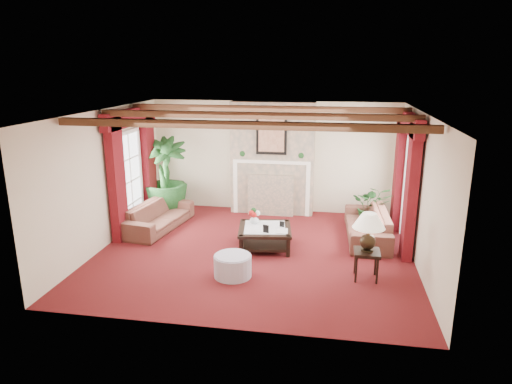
% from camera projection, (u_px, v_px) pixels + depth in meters
% --- Properties ---
extents(floor, '(6.00, 6.00, 0.00)m').
position_uv_depth(floor, '(255.00, 251.00, 8.92)').
color(floor, '#400B0E').
rests_on(floor, ground).
extents(ceiling, '(6.00, 6.00, 0.00)m').
position_uv_depth(ceiling, '(255.00, 112.00, 8.20)').
color(ceiling, white).
rests_on(ceiling, floor).
extents(back_wall, '(6.00, 0.02, 2.70)m').
position_uv_depth(back_wall, '(274.00, 157.00, 11.17)').
color(back_wall, beige).
rests_on(back_wall, ground).
extents(left_wall, '(0.02, 5.50, 2.70)m').
position_uv_depth(left_wall, '(106.00, 178.00, 9.04)').
color(left_wall, beige).
rests_on(left_wall, ground).
extents(right_wall, '(0.02, 5.50, 2.70)m').
position_uv_depth(right_wall, '(421.00, 192.00, 8.08)').
color(right_wall, beige).
rests_on(right_wall, ground).
extents(ceiling_beams, '(6.00, 3.00, 0.12)m').
position_uv_depth(ceiling_beams, '(255.00, 116.00, 8.21)').
color(ceiling_beams, '#351C11').
rests_on(ceiling_beams, ceiling).
extents(fireplace, '(2.00, 0.52, 2.70)m').
position_uv_depth(fireplace, '(273.00, 102.00, 10.62)').
color(fireplace, tan).
rests_on(fireplace, ground).
extents(french_door_left, '(0.10, 1.10, 2.16)m').
position_uv_depth(french_door_left, '(126.00, 132.00, 9.78)').
color(french_door_left, white).
rests_on(french_door_left, ground).
extents(french_door_right, '(0.10, 1.10, 2.16)m').
position_uv_depth(french_door_right, '(414.00, 139.00, 8.82)').
color(french_door_right, white).
rests_on(french_door_right, ground).
extents(curtains_left, '(0.20, 2.40, 2.55)m').
position_uv_depth(curtains_left, '(130.00, 113.00, 9.65)').
color(curtains_left, '#47090E').
rests_on(curtains_left, ground).
extents(curtains_right, '(0.20, 2.40, 2.55)m').
position_uv_depth(curtains_right, '(410.00, 117.00, 8.73)').
color(curtains_right, '#47090E').
rests_on(curtains_right, ground).
extents(sofa_left, '(2.18, 1.19, 0.78)m').
position_uv_depth(sofa_left, '(158.00, 211.00, 10.10)').
color(sofa_left, '#370F18').
rests_on(sofa_left, ground).
extents(sofa_right, '(2.11, 0.73, 0.81)m').
position_uv_depth(sofa_right, '(367.00, 220.00, 9.50)').
color(sofa_right, '#370F18').
rests_on(sofa_right, ground).
extents(potted_palm, '(2.12, 2.48, 1.05)m').
position_uv_depth(potted_palm, '(166.00, 194.00, 11.01)').
color(potted_palm, black).
rests_on(potted_palm, ground).
extents(small_plant, '(1.07, 1.15, 0.76)m').
position_uv_depth(small_plant, '(372.00, 210.00, 10.24)').
color(small_plant, black).
rests_on(small_plant, ground).
extents(coffee_table, '(1.16, 1.16, 0.42)m').
position_uv_depth(coffee_table, '(265.00, 237.00, 9.06)').
color(coffee_table, black).
rests_on(coffee_table, ground).
extents(side_table, '(0.53, 0.53, 0.51)m').
position_uv_depth(side_table, '(366.00, 265.00, 7.72)').
color(side_table, black).
rests_on(side_table, ground).
extents(ottoman, '(0.65, 0.65, 0.38)m').
position_uv_depth(ottoman, '(233.00, 266.00, 7.82)').
color(ottoman, '#A49FB4').
rests_on(ottoman, ground).
extents(table_lamp, '(0.54, 0.54, 0.68)m').
position_uv_depth(table_lamp, '(368.00, 232.00, 7.56)').
color(table_lamp, black).
rests_on(table_lamp, side_table).
extents(flower_vase, '(0.21, 0.22, 0.18)m').
position_uv_depth(flower_vase, '(254.00, 219.00, 9.22)').
color(flower_vase, silver).
rests_on(flower_vase, coffee_table).
extents(book, '(0.22, 0.06, 0.29)m').
position_uv_depth(book, '(277.00, 224.00, 8.75)').
color(book, black).
rests_on(book, coffee_table).
extents(photo_frame_a, '(0.12, 0.06, 0.16)m').
position_uv_depth(photo_frame_a, '(266.00, 229.00, 8.70)').
color(photo_frame_a, black).
rests_on(photo_frame_a, coffee_table).
extents(photo_frame_b, '(0.10, 0.04, 0.12)m').
position_uv_depth(photo_frame_b, '(282.00, 224.00, 9.01)').
color(photo_frame_b, black).
rests_on(photo_frame_b, coffee_table).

